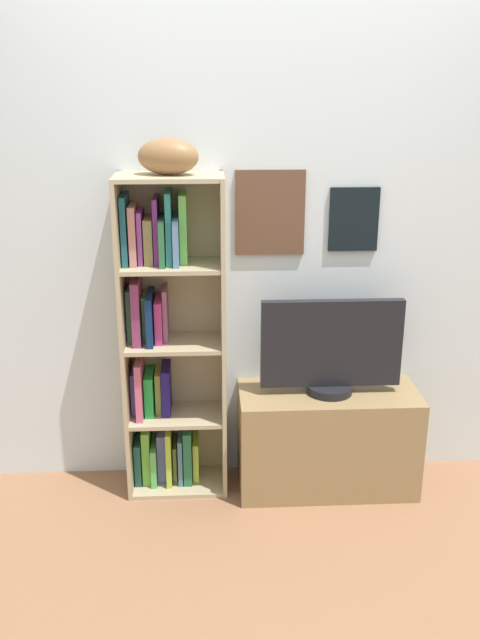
% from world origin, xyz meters
% --- Properties ---
extents(ground, '(5.20, 5.20, 0.04)m').
position_xyz_m(ground, '(0.00, 0.00, -0.02)').
color(ground, '#8A5E42').
extents(back_wall, '(4.80, 0.08, 2.41)m').
position_xyz_m(back_wall, '(0.00, 1.13, 1.21)').
color(back_wall, silver).
rests_on(back_wall, ground).
extents(bookshelf, '(0.49, 0.29, 1.56)m').
position_xyz_m(bookshelf, '(-0.48, 0.99, 0.75)').
color(bookshelf, tan).
rests_on(bookshelf, ground).
extents(football, '(0.30, 0.22, 0.16)m').
position_xyz_m(football, '(-0.43, 0.96, 1.64)').
color(football, brown).
rests_on(football, bookshelf).
extents(tv_stand, '(0.88, 0.38, 0.52)m').
position_xyz_m(tv_stand, '(0.32, 0.91, 0.26)').
color(tv_stand, olive).
rests_on(tv_stand, ground).
extents(television, '(0.68, 0.22, 0.47)m').
position_xyz_m(television, '(0.32, 0.91, 0.75)').
color(television, black).
rests_on(television, tv_stand).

